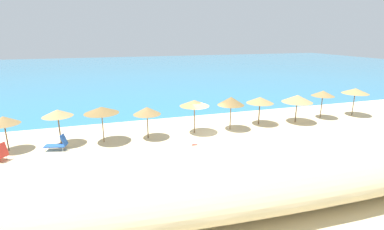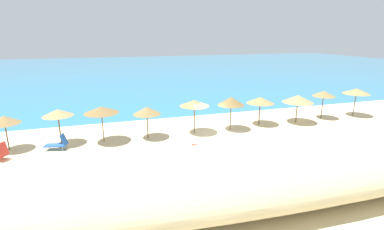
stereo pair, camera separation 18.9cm
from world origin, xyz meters
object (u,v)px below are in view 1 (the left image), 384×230
Objects in this scene: beach_umbrella_8 at (323,93)px; beach_umbrella_9 at (355,91)px; beach_umbrella_2 at (101,110)px; beach_umbrella_5 at (231,101)px; beach_umbrella_3 at (147,111)px; beach_umbrella_6 at (260,100)px; beach_umbrella_7 at (297,99)px; beach_umbrella_1 at (57,113)px; beach_umbrella_4 at (194,103)px; beach_umbrella_0 at (3,120)px; cooler_box at (194,148)px; lounge_chair_1 at (58,144)px.

beach_umbrella_9 is (3.63, -0.18, 0.06)m from beach_umbrella_8.
beach_umbrella_2 is 0.97× the size of beach_umbrella_5.
beach_umbrella_3 is at bearing -1.49° from beach_umbrella_2.
beach_umbrella_8 reaches higher than beach_umbrella_6.
beach_umbrella_7 is (13.35, 0.10, 0.02)m from beach_umbrella_3.
beach_umbrella_7 is 1.02× the size of beach_umbrella_8.
beach_umbrella_1 is 0.96× the size of beach_umbrella_4.
beach_umbrella_3 is at bearing -2.09° from beach_umbrella_0.
beach_umbrella_4 is 12.78m from beach_umbrella_8.
beach_umbrella_5 is 1.03× the size of beach_umbrella_7.
beach_umbrella_3 is 4.80m from cooler_box.
cooler_box is (-4.28, -3.55, -2.21)m from beach_umbrella_5.
beach_umbrella_5 reaches higher than lounge_chair_1.
beach_umbrella_5 reaches higher than cooler_box.
beach_umbrella_6 is 6.63m from beach_umbrella_8.
beach_umbrella_4 is (3.74, 0.04, 0.31)m from beach_umbrella_3.
beach_umbrella_1 is 26.33m from beach_umbrella_9.
beach_umbrella_2 is 7.22m from cooler_box.
beach_umbrella_7 is at bearing -1.17° from beach_umbrella_1.
beach_umbrella_3 is (3.25, -0.08, -0.28)m from beach_umbrella_2.
beach_umbrella_1 is 1.06× the size of beach_umbrella_3.
beach_umbrella_9 is at bearing 1.12° from beach_umbrella_3.
beach_umbrella_1 is at bearing 177.33° from beach_umbrella_4.
beach_umbrella_7 is 1.70× the size of lounge_chair_1.
beach_umbrella_3 is (9.48, -0.35, -0.01)m from beach_umbrella_0.
beach_umbrella_2 reaches higher than beach_umbrella_0.
beach_umbrella_2 is 6.99m from beach_umbrella_4.
beach_umbrella_1 is 2.18m from lounge_chair_1.
cooler_box is (12.07, -3.89, -1.95)m from beach_umbrella_0.
beach_umbrella_3 is 9.89m from beach_umbrella_6.
beach_umbrella_3 is 0.93× the size of beach_umbrella_8.
beach_umbrella_2 is at bearing -179.94° from beach_umbrella_7.
beach_umbrella_6 is (9.88, 0.55, 0.03)m from beach_umbrella_3.
beach_umbrella_7 is at bearing -177.55° from beach_umbrella_9.
beach_umbrella_2 is at bearing 148.09° from cooler_box.
cooler_box is at bearing -31.91° from beach_umbrella_2.
cooler_box is at bearing -167.35° from beach_umbrella_9.
beach_umbrella_1 reaches higher than beach_umbrella_7.
beach_umbrella_2 reaches higher than beach_umbrella_8.
cooler_box is at bearing -163.52° from beach_umbrella_8.
beach_umbrella_3 is at bearing -4.62° from beach_umbrella_1.
beach_umbrella_8 is at bearing 2.40° from beach_umbrella_4.
beach_umbrella_7 is at bearing -74.37° from lounge_chair_1.
beach_umbrella_7 reaches higher than beach_umbrella_3.
beach_umbrella_3 is 6.50m from lounge_chair_1.
beach_umbrella_5 is at bearing -73.81° from lounge_chair_1.
beach_umbrella_7 is at bearing 0.39° from beach_umbrella_4.
lounge_chair_1 is (-16.12, -1.12, -1.73)m from beach_umbrella_6.
beach_umbrella_6 is 3.51m from beach_umbrella_7.
beach_umbrella_3 is 0.91× the size of beach_umbrella_9.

